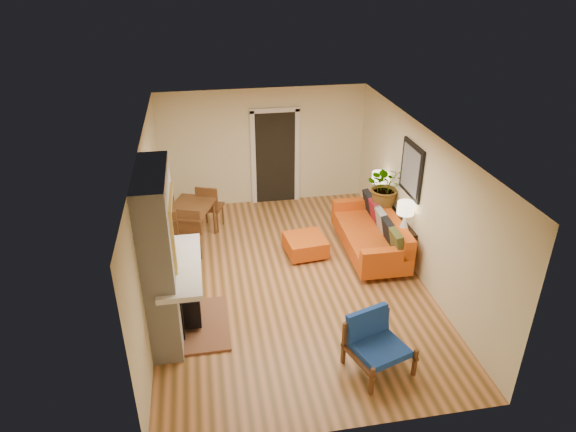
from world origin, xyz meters
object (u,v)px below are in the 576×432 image
ottoman (305,245)px  dining_table (195,214)px  sofa (374,233)px  console_table (389,220)px  lamp_near (405,213)px  blue_chair (375,340)px  houseplant (386,186)px  lamp_far (379,182)px

ottoman → dining_table: dining_table is taller
sofa → ottoman: bearing=175.6°
ottoman → console_table: bearing=0.8°
sofa → console_table: size_ratio=1.20×
ottoman → lamp_near: 1.95m
ottoman → blue_chair: blue_chair is taller
blue_chair → dining_table: 4.45m
console_table → houseplant: 0.65m
houseplant → lamp_far: bearing=88.6°
ottoman → sofa: bearing=-4.4°
lamp_near → lamp_far: 1.38m
dining_table → lamp_near: 3.93m
houseplant → ottoman: bearing=-169.1°
blue_chair → lamp_near: size_ratio=1.77×
lamp_near → lamp_far: (0.00, 1.38, 0.00)m
blue_chair → lamp_far: lamp_far is taller
ottoman → console_table: (1.64, 0.02, 0.37)m
blue_chair → ottoman: bearing=96.3°
sofa → lamp_far: (0.33, 0.83, 0.68)m
sofa → blue_chair: size_ratio=2.32×
blue_chair → houseplant: (1.29, 3.33, 0.73)m
lamp_near → dining_table: bearing=159.0°
houseplant → sofa: bearing=-128.3°
console_table → lamp_near: 0.83m
console_table → blue_chair: bearing=-113.2°
dining_table → lamp_far: size_ratio=3.49×
lamp_near → lamp_far: same height
ottoman → houseplant: bearing=10.9°
ottoman → lamp_far: lamp_far is taller
lamp_near → houseplant: houseplant is taller
dining_table → console_table: size_ratio=1.02×
dining_table → lamp_far: 3.67m
blue_chair → lamp_near: lamp_near is taller
ottoman → dining_table: 2.19m
blue_chair → console_table: 3.31m
sofa → ottoman: 1.32m
console_table → lamp_far: lamp_far is taller
blue_chair → lamp_far: size_ratio=1.77×
sofa → lamp_near: size_ratio=4.10×
sofa → blue_chair: (-0.97, -2.92, 0.05)m
lamp_near → ottoman: bearing=158.5°
ottoman → blue_chair: 3.04m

